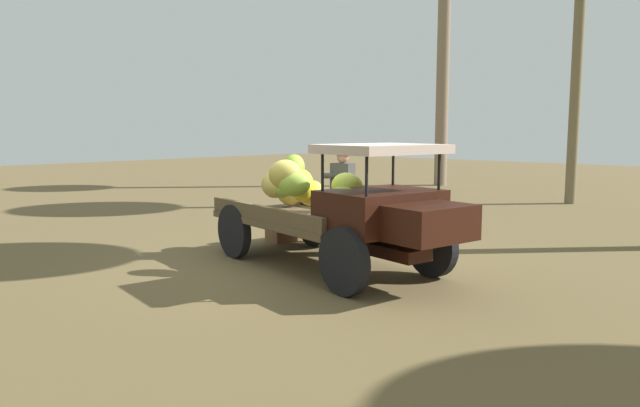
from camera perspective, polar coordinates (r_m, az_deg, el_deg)
name	(u,v)px	position (r m, az deg, el deg)	size (l,w,h in m)	color
ground_plane	(318,265)	(9.19, -0.21, -5.91)	(60.00, 60.00, 0.00)	brown
truck	(339,208)	(8.67, 1.80, -0.39)	(4.63, 2.38, 1.87)	black
farmer	(342,189)	(10.89, 2.15, 1.42)	(0.52, 0.48, 1.74)	#505F70
wooden_crate	(284,231)	(11.14, -3.51, -2.62)	(0.58, 0.39, 0.37)	#8E603A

